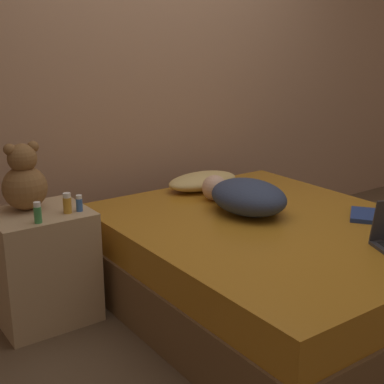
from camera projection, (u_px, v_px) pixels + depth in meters
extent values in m
plane|color=brown|center=(270.00, 306.00, 3.03)|extent=(12.00, 12.00, 0.00)
cube|color=tan|center=(154.00, 63.00, 3.62)|extent=(8.00, 0.06, 2.60)
cube|color=brown|center=(271.00, 282.00, 2.99)|extent=(1.54, 1.87, 0.31)
cube|color=#B2721E|center=(273.00, 239.00, 2.92)|extent=(1.51, 1.83, 0.20)
cube|color=tan|center=(43.00, 266.00, 2.84)|extent=(0.49, 0.44, 0.60)
ellipsoid|color=tan|center=(203.00, 181.00, 3.51)|extent=(0.51, 0.28, 0.11)
ellipsoid|color=#2D3851|center=(248.00, 197.00, 3.02)|extent=(0.37, 0.49, 0.19)
sphere|color=#DBAD8E|center=(215.00, 188.00, 3.27)|extent=(0.16, 0.16, 0.16)
cylinder|color=#DBAD8E|center=(267.00, 202.00, 3.15)|extent=(0.06, 0.22, 0.06)
sphere|color=brown|center=(25.00, 188.00, 2.76)|extent=(0.23, 0.23, 0.23)
sphere|color=brown|center=(22.00, 158.00, 2.72)|extent=(0.15, 0.15, 0.15)
sphere|color=brown|center=(9.00, 149.00, 2.67)|extent=(0.06, 0.06, 0.06)
sphere|color=brown|center=(33.00, 147.00, 2.74)|extent=(0.06, 0.06, 0.06)
cylinder|color=#3D8E4C|center=(38.00, 215.00, 2.58)|extent=(0.04, 0.04, 0.08)
cylinder|color=white|center=(37.00, 204.00, 2.56)|extent=(0.03, 0.03, 0.02)
cylinder|color=#3866B2|center=(79.00, 205.00, 2.75)|extent=(0.03, 0.03, 0.07)
cylinder|color=white|center=(79.00, 197.00, 2.74)|extent=(0.03, 0.03, 0.02)
cylinder|color=gold|center=(67.00, 205.00, 2.72)|extent=(0.04, 0.04, 0.08)
cylinder|color=white|center=(67.00, 195.00, 2.71)|extent=(0.04, 0.04, 0.02)
cube|color=navy|center=(366.00, 215.00, 2.97)|extent=(0.29, 0.28, 0.02)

